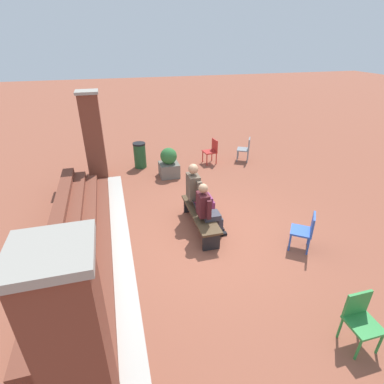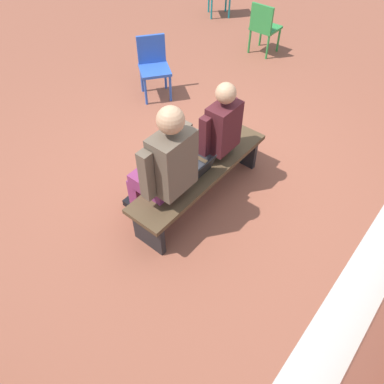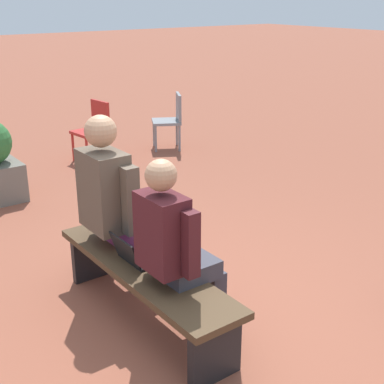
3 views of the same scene
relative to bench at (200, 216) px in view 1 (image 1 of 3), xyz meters
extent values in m
plane|color=brown|center=(-0.32, -0.17, -0.35)|extent=(60.00, 60.00, 0.00)
cube|color=#B7B2A8|center=(0.00, 1.82, -0.35)|extent=(7.03, 0.40, 0.01)
cube|color=brown|center=(0.00, 2.62, -0.28)|extent=(6.23, 1.20, 0.15)
cube|color=brown|center=(0.00, 2.77, -0.13)|extent=(6.23, 0.90, 0.15)
cube|color=brown|center=(0.00, 2.92, 0.02)|extent=(6.23, 0.60, 0.15)
cube|color=brown|center=(0.00, 3.07, 0.17)|extent=(6.23, 0.30, 0.15)
cube|color=brown|center=(-3.62, 2.27, 0.92)|extent=(0.56, 0.56, 2.55)
cube|color=gray|center=(-3.62, 2.27, 2.24)|extent=(0.64, 0.64, 0.08)
cube|color=brown|center=(3.79, 2.28, 0.92)|extent=(0.56, 0.56, 2.55)
cube|color=gray|center=(3.79, 2.28, 2.24)|extent=(0.64, 0.64, 0.08)
cube|color=#4C3823|center=(0.00, 0.00, 0.07)|extent=(1.80, 0.44, 0.05)
cube|color=black|center=(-0.80, 0.00, -0.15)|extent=(0.06, 0.37, 0.40)
cube|color=black|center=(0.80, 0.00, -0.15)|extent=(0.06, 0.37, 0.40)
cube|color=#383842|center=(-0.30, -0.16, 0.15)|extent=(0.31, 0.36, 0.13)
cube|color=#383842|center=(-0.38, -0.34, -0.13)|extent=(0.10, 0.11, 0.45)
cube|color=black|center=(-0.38, -0.40, -0.32)|extent=(0.10, 0.22, 0.06)
cube|color=#383842|center=(-0.22, -0.34, -0.13)|extent=(0.10, 0.11, 0.45)
cube|color=black|center=(-0.22, -0.40, -0.32)|extent=(0.10, 0.22, 0.06)
cube|color=#47191E|center=(-0.30, 0.04, 0.47)|extent=(0.35, 0.22, 0.51)
cube|color=maroon|center=(-0.30, -0.08, 0.43)|extent=(0.05, 0.01, 0.31)
cube|color=#47191E|center=(-0.52, -0.03, 0.45)|extent=(0.08, 0.09, 0.43)
cube|color=#47191E|center=(-0.08, -0.03, 0.45)|extent=(0.08, 0.09, 0.43)
sphere|color=tan|center=(-0.30, 0.04, 0.85)|extent=(0.20, 0.20, 0.20)
cube|color=#7F2D5B|center=(0.46, -0.19, 0.16)|extent=(0.36, 0.42, 0.15)
cube|color=#7F2D5B|center=(0.36, -0.40, -0.13)|extent=(0.12, 0.13, 0.45)
cube|color=black|center=(0.36, -0.47, -0.32)|extent=(0.12, 0.25, 0.07)
cube|color=#7F2D5B|center=(0.56, -0.40, -0.13)|extent=(0.12, 0.13, 0.45)
cube|color=black|center=(0.56, -0.47, -0.32)|extent=(0.12, 0.25, 0.07)
cube|color=brown|center=(0.46, 0.04, 0.53)|extent=(0.40, 0.25, 0.59)
cube|color=brown|center=(0.21, -0.03, 0.51)|extent=(0.10, 0.11, 0.50)
cube|color=brown|center=(0.71, -0.03, 0.51)|extent=(0.10, 0.11, 0.50)
sphere|color=tan|center=(0.46, 0.04, 0.97)|extent=(0.23, 0.23, 0.23)
cube|color=black|center=(0.08, -0.04, 0.11)|extent=(0.32, 0.22, 0.02)
cube|color=#2D2D33|center=(0.08, -0.05, 0.12)|extent=(0.29, 0.15, 0.00)
cube|color=black|center=(0.08, 0.10, 0.21)|extent=(0.32, 0.07, 0.19)
cube|color=#33519E|center=(0.08, 0.09, 0.21)|extent=(0.28, 0.06, 0.17)
cube|color=#2D56B7|center=(-1.23, -1.81, 0.07)|extent=(0.59, 0.59, 0.04)
cube|color=#2D56B7|center=(-1.34, -1.96, 0.29)|extent=(0.34, 0.27, 0.40)
cylinder|color=#2D56B7|center=(-0.98, -1.77, -0.15)|extent=(0.04, 0.04, 0.40)
cylinder|color=#2D56B7|center=(-1.27, -1.56, -0.15)|extent=(0.04, 0.04, 0.40)
cylinder|color=#2D56B7|center=(-1.19, -2.06, -0.15)|extent=(0.04, 0.04, 0.40)
cylinder|color=#2D56B7|center=(-1.48, -1.85, -0.15)|extent=(0.04, 0.04, 0.40)
cube|color=#2D893D|center=(-3.45, -1.34, 0.07)|extent=(0.42, 0.42, 0.04)
cube|color=#2D893D|center=(-3.26, -1.34, 0.29)|extent=(0.04, 0.40, 0.40)
cylinder|color=#2D893D|center=(-3.63, -1.16, -0.15)|extent=(0.04, 0.04, 0.40)
cylinder|color=#2D893D|center=(-3.63, -1.52, -0.15)|extent=(0.04, 0.04, 0.40)
cylinder|color=#2D893D|center=(-3.27, -1.16, -0.15)|extent=(0.04, 0.04, 0.40)
cylinder|color=#2D893D|center=(-3.27, -1.52, -0.15)|extent=(0.04, 0.04, 0.40)
cube|color=gray|center=(3.75, -2.73, 0.07)|extent=(0.57, 0.57, 0.04)
cube|color=gray|center=(3.66, -2.89, 0.29)|extent=(0.37, 0.23, 0.40)
cylinder|color=gray|center=(4.00, -2.66, -0.15)|extent=(0.04, 0.04, 0.40)
cylinder|color=gray|center=(3.68, -2.48, -0.15)|extent=(0.04, 0.04, 0.40)
cylinder|color=gray|center=(3.82, -2.97, -0.15)|extent=(0.04, 0.04, 0.40)
cylinder|color=gray|center=(3.51, -2.80, -0.15)|extent=(0.04, 0.04, 0.40)
cube|color=red|center=(3.84, -1.49, 0.07)|extent=(0.46, 0.46, 0.04)
cube|color=red|center=(3.86, -1.68, 0.29)|extent=(0.40, 0.08, 0.40)
cylinder|color=red|center=(3.99, -1.29, -0.15)|extent=(0.04, 0.04, 0.40)
cylinder|color=red|center=(3.64, -1.33, -0.15)|extent=(0.04, 0.04, 0.40)
cylinder|color=red|center=(4.04, -1.65, -0.15)|extent=(0.04, 0.04, 0.40)
cylinder|color=red|center=(3.68, -1.69, -0.15)|extent=(0.04, 0.04, 0.40)
cube|color=#6B665B|center=(3.12, 0.10, -0.13)|extent=(0.60, 0.60, 0.44)
sphere|color=#2D6B33|center=(3.12, 0.10, 0.33)|extent=(0.52, 0.52, 0.52)
cylinder|color=#23562D|center=(4.11, 0.90, 0.05)|extent=(0.40, 0.40, 0.80)
cylinder|color=black|center=(4.11, 0.90, 0.48)|extent=(0.42, 0.42, 0.06)
camera|label=1|loc=(-5.56, 1.72, 3.64)|focal=28.00mm
camera|label=2|loc=(2.24, 1.72, 2.72)|focal=35.00mm
camera|label=3|loc=(-2.88, 1.72, 1.88)|focal=50.00mm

